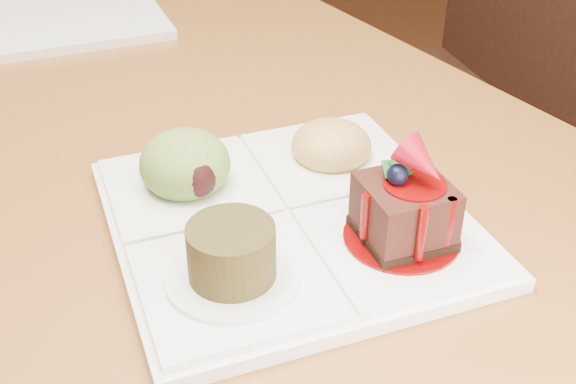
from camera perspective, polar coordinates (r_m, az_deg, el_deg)
chair_right at (r=1.33m, az=13.55°, el=10.15°), size 0.58×0.58×1.06m
sampler_plate at (r=0.60m, az=-0.33°, el=-0.86°), size 0.33×0.33×0.11m
second_plate at (r=1.10m, az=-17.96°, el=13.20°), size 0.33×0.33×0.01m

